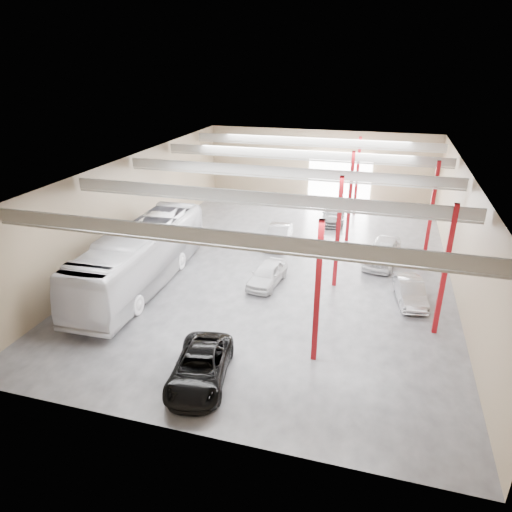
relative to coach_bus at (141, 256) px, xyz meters
The scene contains 8 objects.
depot_shell 10.23m from the coach_bus, 34.87° to the left, with size 22.12×32.12×7.06m.
coach_bus is the anchor object (origin of this frame).
black_sedan 10.69m from the coach_bus, 48.09° to the right, with size 2.34×5.08×1.41m, color black.
car_row_a 7.93m from the coach_bus, 15.47° to the left, with size 1.64×4.08×1.39m, color silver.
car_row_b 11.15m from the coach_bus, 52.96° to the left, with size 1.55×4.45×1.47m, color #B2B2B7.
car_row_c 18.39m from the coach_bus, 56.68° to the left, with size 1.92×4.73×1.37m, color slate.
car_right_near 16.36m from the coach_bus, ahead, with size 1.41×4.06×1.34m, color #ADADB2.
car_right_far 16.25m from the coach_bus, 27.05° to the left, with size 2.00×4.96×1.69m, color white.
Camera 1 is at (6.08, -28.11, 13.17)m, focal length 32.00 mm.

